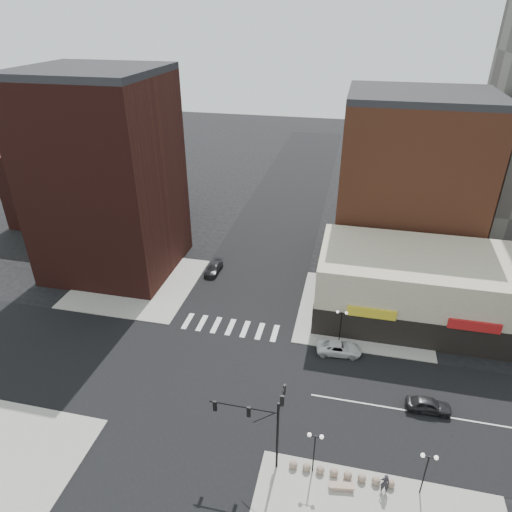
% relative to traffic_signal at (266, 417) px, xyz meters
% --- Properties ---
extents(ground, '(240.00, 240.00, 0.00)m').
position_rel_traffic_signal_xyz_m(ground, '(-7.24, 7.83, -4.96)').
color(ground, black).
rests_on(ground, ground).
extents(road_ew, '(200.00, 14.00, 0.02)m').
position_rel_traffic_signal_xyz_m(road_ew, '(-7.24, 7.83, -4.95)').
color(road_ew, black).
rests_on(road_ew, ground).
extents(road_ns, '(14.00, 200.00, 0.02)m').
position_rel_traffic_signal_xyz_m(road_ns, '(-7.24, 7.83, -4.95)').
color(road_ns, black).
rests_on(road_ns, ground).
extents(sidewalk_nw, '(15.00, 15.00, 0.12)m').
position_rel_traffic_signal_xyz_m(sidewalk_nw, '(-21.74, 22.33, -4.90)').
color(sidewalk_nw, gray).
rests_on(sidewalk_nw, ground).
extents(sidewalk_ne, '(15.00, 15.00, 0.12)m').
position_rel_traffic_signal_xyz_m(sidewalk_ne, '(7.26, 22.33, -4.90)').
color(sidewalk_ne, gray).
rests_on(sidewalk_ne, ground).
extents(building_nw, '(16.00, 15.00, 25.00)m').
position_rel_traffic_signal_xyz_m(building_nw, '(-26.24, 26.33, 7.54)').
color(building_nw, '#351511').
rests_on(building_nw, ground).
extents(building_nw_low, '(20.00, 18.00, 12.00)m').
position_rel_traffic_signal_xyz_m(building_nw_low, '(-39.24, 41.83, 1.04)').
color(building_nw_low, '#351511').
rests_on(building_nw_low, ground).
extents(building_ne_midrise, '(18.00, 15.00, 22.00)m').
position_rel_traffic_signal_xyz_m(building_ne_midrise, '(11.76, 37.33, 6.04)').
color(building_ne_midrise, brown).
rests_on(building_ne_midrise, ground).
extents(building_ne_row, '(24.20, 12.20, 8.00)m').
position_rel_traffic_signal_xyz_m(building_ne_row, '(13.76, 22.83, -1.66)').
color(building_ne_row, beige).
rests_on(building_ne_row, ground).
extents(traffic_signal, '(5.59, 3.09, 7.77)m').
position_rel_traffic_signal_xyz_m(traffic_signal, '(0.00, 0.00, 0.00)').
color(traffic_signal, black).
rests_on(traffic_signal, ground).
extents(street_lamp_se_a, '(1.22, 0.32, 4.16)m').
position_rel_traffic_signal_xyz_m(street_lamp_se_a, '(3.76, -0.17, -1.67)').
color(street_lamp_se_a, black).
rests_on(street_lamp_se_a, sidewalk_se).
extents(street_lamp_se_b, '(1.22, 0.32, 4.16)m').
position_rel_traffic_signal_xyz_m(street_lamp_se_b, '(11.76, -0.17, -1.67)').
color(street_lamp_se_b, black).
rests_on(street_lamp_se_b, sidewalk_se).
extents(street_lamp_ne, '(1.22, 0.32, 4.16)m').
position_rel_traffic_signal_xyz_m(street_lamp_ne, '(4.76, 15.83, -1.67)').
color(street_lamp_ne, black).
rests_on(street_lamp_ne, sidewalk_ne).
extents(bollard_row, '(8.00, 0.65, 0.65)m').
position_rel_traffic_signal_xyz_m(bollard_row, '(5.94, -0.17, -4.52)').
color(bollard_row, '#886E5E').
rests_on(bollard_row, sidewalk_se).
extents(white_suv, '(4.79, 2.51, 1.28)m').
position_rel_traffic_signal_xyz_m(white_suv, '(4.86, 14.33, -4.32)').
color(white_suv, silver).
rests_on(white_suv, ground).
extents(dark_sedan_east, '(3.94, 1.61, 1.34)m').
position_rel_traffic_signal_xyz_m(dark_sedan_east, '(13.15, 8.27, -4.29)').
color(dark_sedan_east, black).
rests_on(dark_sedan_east, ground).
extents(dark_sedan_north, '(1.84, 4.24, 1.22)m').
position_rel_traffic_signal_xyz_m(dark_sedan_north, '(-12.78, 27.19, -4.35)').
color(dark_sedan_north, black).
rests_on(dark_sedan_north, ground).
extents(pedestrian, '(0.70, 0.49, 1.82)m').
position_rel_traffic_signal_xyz_m(pedestrian, '(9.12, -0.67, -3.93)').
color(pedestrian, '#232227').
rests_on(pedestrian, sidewalk_se).
extents(stone_bench, '(1.91, 0.83, 0.43)m').
position_rel_traffic_signal_xyz_m(stone_bench, '(6.05, -1.17, -4.61)').
color(stone_bench, tan).
rests_on(stone_bench, sidewalk_se).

